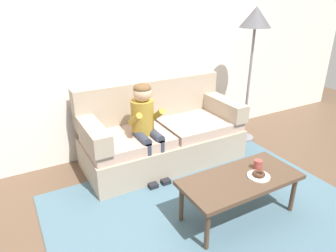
# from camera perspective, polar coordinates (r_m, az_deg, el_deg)

# --- Properties ---
(ground) EXTENTS (10.00, 10.00, 0.00)m
(ground) POSITION_cam_1_polar(r_m,az_deg,el_deg) (3.39, 4.18, -12.77)
(ground) COLOR brown
(wall_back) EXTENTS (8.00, 0.10, 2.80)m
(wall_back) POSITION_cam_1_polar(r_m,az_deg,el_deg) (4.01, -6.49, 14.79)
(wall_back) COLOR silver
(wall_back) RESTS_ON ground
(area_rug) EXTENTS (2.97, 2.06, 0.01)m
(area_rug) POSITION_cam_1_polar(r_m,az_deg,el_deg) (3.22, 6.68, -14.94)
(area_rug) COLOR #476675
(area_rug) RESTS_ON ground
(couch) EXTENTS (1.97, 0.90, 1.00)m
(couch) POSITION_cam_1_polar(r_m,az_deg,el_deg) (3.88, -1.35, -1.56)
(couch) COLOR tan
(couch) RESTS_ON ground
(coffee_table) EXTENTS (1.14, 0.53, 0.44)m
(coffee_table) POSITION_cam_1_polar(r_m,az_deg,el_deg) (2.96, 13.31, -10.08)
(coffee_table) COLOR #4C3828
(coffee_table) RESTS_ON ground
(person_child) EXTENTS (0.34, 0.58, 1.10)m
(person_child) POSITION_cam_1_polar(r_m,az_deg,el_deg) (3.46, -4.23, 0.83)
(person_child) COLOR olive
(person_child) RESTS_ON ground
(plate) EXTENTS (0.21, 0.21, 0.01)m
(plate) POSITION_cam_1_polar(r_m,az_deg,el_deg) (2.99, 16.53, -8.97)
(plate) COLOR white
(plate) RESTS_ON coffee_table
(donut) EXTENTS (0.15, 0.15, 0.04)m
(donut) POSITION_cam_1_polar(r_m,az_deg,el_deg) (2.98, 16.58, -8.56)
(donut) COLOR #422619
(donut) RESTS_ON plate
(mug) EXTENTS (0.08, 0.08, 0.09)m
(mug) POSITION_cam_1_polar(r_m,az_deg,el_deg) (3.10, 16.40, -6.89)
(mug) COLOR #993D38
(mug) RESTS_ON coffee_table
(toy_controller) EXTENTS (0.23, 0.09, 0.05)m
(toy_controller) POSITION_cam_1_polar(r_m,az_deg,el_deg) (3.74, 13.69, -9.07)
(toy_controller) COLOR blue
(toy_controller) RESTS_ON ground
(floor_lamp) EXTENTS (0.41, 0.41, 1.85)m
(floor_lamp) POSITION_cam_1_polar(r_m,az_deg,el_deg) (4.31, 15.88, 17.21)
(floor_lamp) COLOR slate
(floor_lamp) RESTS_ON ground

